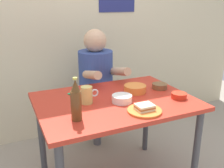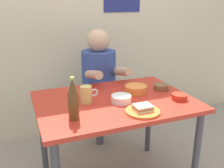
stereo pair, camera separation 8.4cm
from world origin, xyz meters
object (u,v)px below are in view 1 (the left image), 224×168
sandwich (145,107)px  soup_bowl_orange (135,88)px  stool (97,113)px  plate_orange (144,111)px  beer_bottle (76,101)px  person_seated (96,73)px  dining_table (115,111)px  beer_mug (87,95)px

sandwich → soup_bowl_orange: 0.36m
stool → sandwich: 0.99m
plate_orange → sandwich: bearing=90.0°
soup_bowl_orange → sandwich: bearing=-109.7°
sandwich → beer_bottle: 0.44m
person_seated → beer_bottle: person_seated is taller
dining_table → soup_bowl_orange: size_ratio=6.47×
stool → person_seated: size_ratio=0.63×
person_seated → beer_bottle: (-0.44, -0.82, 0.09)m
person_seated → beer_bottle: size_ratio=2.75×
beer_bottle → plate_orange: bearing=-9.1°
dining_table → beer_mug: 0.25m
dining_table → person_seated: bearing=81.3°
beer_bottle → dining_table: bearing=30.4°
plate_orange → beer_bottle: size_ratio=0.84×
dining_table → plate_orange: (0.08, -0.27, 0.10)m
dining_table → soup_bowl_orange: 0.25m
stool → beer_bottle: size_ratio=1.72×
dining_table → person_seated: 0.64m
sandwich → beer_bottle: beer_bottle is taller
plate_orange → beer_mug: (-0.28, 0.28, 0.05)m
beer_mug → beer_bottle: bearing=-122.9°
stool → sandwich: size_ratio=4.09×
person_seated → soup_bowl_orange: bearing=-78.7°
stool → soup_bowl_orange: soup_bowl_orange is taller
stool → plate_orange: (-0.01, -0.90, 0.40)m
dining_table → sandwich: size_ratio=10.00×
soup_bowl_orange → beer_mug: bearing=-172.1°
dining_table → soup_bowl_orange: soup_bowl_orange is taller
plate_orange → beer_bottle: beer_bottle is taller
person_seated → sandwich: 0.89m
sandwich → beer_mug: bearing=135.1°
dining_table → beer_bottle: 0.45m
dining_table → beer_bottle: bearing=-149.6°
stool → beer_mug: 0.82m
stool → beer_bottle: beer_bottle is taller
sandwich → soup_bowl_orange: size_ratio=0.65×
dining_table → person_seated: size_ratio=1.53×
sandwich → beer_mug: size_ratio=0.87×
plate_orange → beer_mug: beer_mug is taller
stool → soup_bowl_orange: size_ratio=2.65×
person_seated → dining_table: bearing=-98.7°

